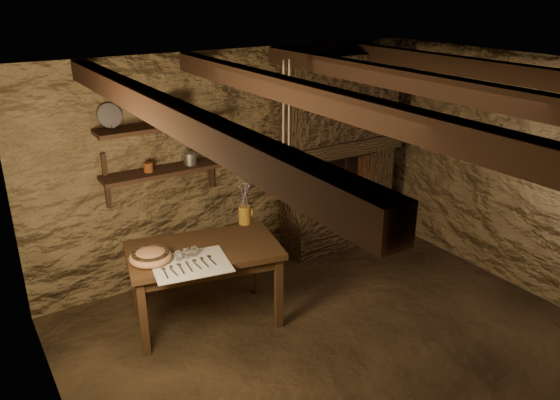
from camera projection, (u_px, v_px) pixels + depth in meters
floor at (345, 350)px, 4.81m from camera, size 4.50×4.50×0.00m
back_wall at (235, 162)px, 5.93m from camera, size 4.50×0.04×2.40m
left_wall at (58, 310)px, 3.25m from camera, size 0.04×4.00×2.40m
right_wall at (526, 177)px, 5.48m from camera, size 0.04×4.00×2.40m
ceiling at (360, 74)px, 3.92m from camera, size 4.50×4.00×0.04m
beam_far_left at (163, 111)px, 3.21m from camera, size 0.14×3.95×0.16m
beam_mid_left at (302, 94)px, 3.71m from camera, size 0.14×3.95×0.16m
beam_mid_right at (409, 81)px, 4.20m from camera, size 0.14×3.95×0.16m
beam_far_right at (493, 71)px, 4.70m from camera, size 0.14×3.95×0.16m
shelf_lower at (165, 171)px, 5.35m from camera, size 1.25×0.30×0.04m
shelf_upper at (162, 126)px, 5.18m from camera, size 1.25×0.30×0.04m
hearth at (339, 148)px, 6.36m from camera, size 1.43×0.51×2.30m
work_table at (205, 282)px, 5.08m from camera, size 1.50×1.05×0.78m
linen_cloth at (191, 264)px, 4.65m from camera, size 0.72×0.62×0.01m
pewter_cutlery_row at (192, 264)px, 4.63m from camera, size 0.57×0.30×0.01m
drinking_glasses at (187, 253)px, 4.74m from camera, size 0.21×0.06×0.08m
stoneware_jug at (245, 207)px, 5.39m from camera, size 0.14×0.14×0.42m
wooden_bowl at (151, 257)px, 4.69m from camera, size 0.38×0.38×0.13m
iron_stockpot at (172, 112)px, 5.20m from camera, size 0.30×0.30×0.19m
tin_pan at (109, 116)px, 4.99m from camera, size 0.24×0.13×0.23m
small_kettle at (190, 159)px, 5.45m from camera, size 0.21×0.18×0.18m
rusty_tin at (148, 167)px, 5.24m from camera, size 0.11×0.11×0.09m
red_pot at (345, 189)px, 6.56m from camera, size 0.25×0.24×0.54m
hanging_ropes at (286, 125)px, 4.99m from camera, size 0.08×0.08×1.20m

